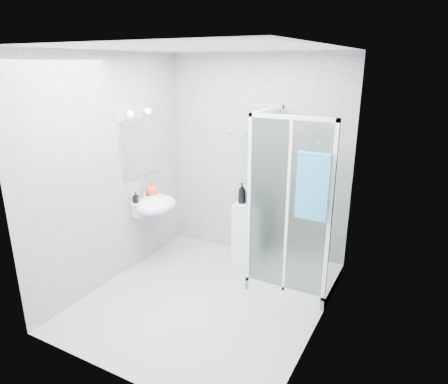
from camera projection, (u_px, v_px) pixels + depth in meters
The scene contains 12 objects.
room at pixel (203, 186), 3.97m from camera, with size 2.40×2.60×2.60m.
shower_enclosure at pixel (289, 248), 4.57m from camera, with size 0.90×0.95×2.00m.
wall_basin at pixel (154, 205), 4.95m from camera, with size 0.46×0.56×0.35m.
mirror at pixel (138, 147), 4.82m from camera, with size 0.02×0.60×0.70m, color white.
vanity_lights at pixel (139, 112), 4.67m from camera, with size 0.10×0.40×0.08m.
wall_hooks at pixel (237, 134), 5.03m from camera, with size 0.23×0.06×0.03m.
storage_cabinet at pixel (248, 233), 5.11m from camera, with size 0.35×0.37×0.80m.
hand_towel at pixel (313, 185), 3.80m from camera, with size 0.31×0.05×0.67m.
shampoo_bottle_a at pixel (242, 193), 4.95m from camera, with size 0.10×0.10×0.26m, color black.
shampoo_bottle_b at pixel (252, 194), 4.91m from camera, with size 0.12×0.12×0.26m, color #0C1C48.
soap_dispenser_orange at pixel (153, 189), 5.04m from camera, with size 0.14×0.14×0.19m, color #FF4B1E.
soap_dispenser_black at pixel (136, 197), 4.80m from camera, with size 0.06×0.06×0.13m, color black.
Camera 1 is at (1.99, -3.24, 2.47)m, focal length 32.00 mm.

